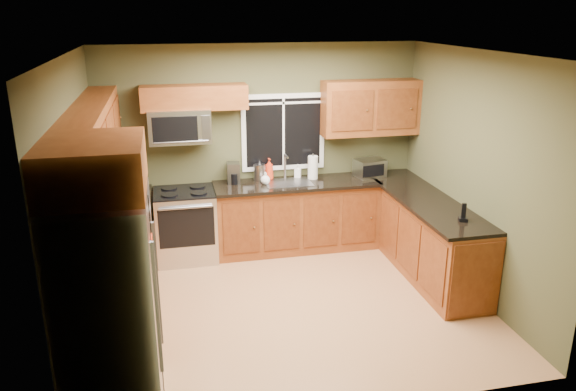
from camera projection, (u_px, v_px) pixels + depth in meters
name	position (u px, v px, depth m)	size (l,w,h in m)	color
floor	(290.00, 304.00, 6.21)	(4.20, 4.20, 0.00)	#AC764B
ceiling	(291.00, 53.00, 5.35)	(4.20, 4.20, 0.00)	white
back_wall	(261.00, 148.00, 7.45)	(4.20, 4.20, 0.00)	#444528
front_wall	(344.00, 260.00, 4.11)	(4.20, 4.20, 0.00)	#444528
left_wall	(76.00, 202.00, 5.35)	(3.60, 3.60, 0.00)	#444528
right_wall	(475.00, 176.00, 6.21)	(3.60, 3.60, 0.00)	#444528
window	(283.00, 132.00, 7.43)	(1.12, 0.03, 1.02)	white
base_cabinets_left	(121.00, 264.00, 6.14)	(0.60, 2.65, 0.90)	brown
countertop_left	(119.00, 224.00, 6.00)	(0.65, 2.65, 0.04)	black
base_cabinets_back	(296.00, 217.00, 7.54)	(2.17, 0.60, 0.90)	brown
countertop_back	(297.00, 184.00, 7.37)	(2.17, 0.65, 0.04)	black
base_cabinets_peninsula	(423.00, 235.00, 6.93)	(0.60, 2.52, 0.90)	brown
countertop_peninsula	(424.00, 199.00, 6.78)	(0.65, 2.50, 0.04)	black
upper_cabinets_left	(94.00, 138.00, 5.67)	(0.33, 2.65, 0.72)	brown
upper_cabinets_back_left	(194.00, 97.00, 6.90)	(1.30, 0.33, 0.30)	brown
upper_cabinets_back_right	(370.00, 108.00, 7.43)	(1.30, 0.33, 0.72)	brown
upper_cabinet_over_fridge	(93.00, 167.00, 4.01)	(0.72, 0.90, 0.38)	brown
refrigerator	(109.00, 307.00, 4.36)	(0.74, 0.90, 1.80)	#B7B7BC
range	(186.00, 225.00, 7.21)	(0.76, 0.69, 0.94)	#B7B7BC
microwave	(180.00, 126.00, 6.94)	(0.76, 0.41, 0.42)	#B7B7BC
sink	(288.00, 182.00, 7.35)	(0.60, 0.42, 0.36)	slate
toaster_oven	(370.00, 168.00, 7.59)	(0.43, 0.36, 0.24)	#B7B7BC
coffee_maker	(234.00, 174.00, 7.31)	(0.17, 0.23, 0.27)	slate
kettle	(260.00, 172.00, 7.39)	(0.19, 0.19, 0.28)	#B7B7BC
paper_towel_roll	(313.00, 167.00, 7.48)	(0.13, 0.13, 0.34)	white
soap_bottle_a	(269.00, 169.00, 7.44)	(0.11, 0.11, 0.29)	red
soap_bottle_b	(298.00, 171.00, 7.55)	(0.08, 0.08, 0.18)	white
soap_bottle_c	(265.00, 178.00, 7.27)	(0.12, 0.12, 0.16)	white
cordless_phone	(463.00, 216.00, 6.00)	(0.11, 0.11, 0.20)	black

